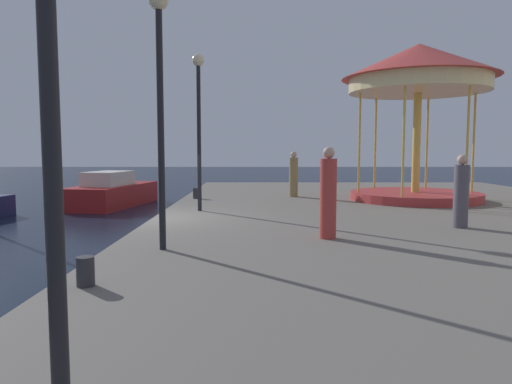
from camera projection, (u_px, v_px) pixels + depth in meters
The scene contains 11 objects.
ground_plane at pixel (154, 246), 12.73m from camera, with size 120.00×120.00×0.00m, color black.
quay_dock at pixel (437, 232), 12.69m from camera, with size 15.48×27.33×0.80m, color slate.
motorboat_red at pixel (112, 193), 21.75m from camera, with size 3.14×5.76×1.64m.
carousel at pixel (419, 83), 16.58m from camera, with size 5.42×5.42×5.57m.
lamp_post_mid_promenade at pixel (160, 76), 8.29m from camera, with size 0.36×0.36×4.64m.
lamp_post_far_end at pixel (199, 106), 13.74m from camera, with size 0.36×0.36×4.63m.
bollard_south at pixel (196, 193), 17.52m from camera, with size 0.24×0.24×0.40m, color #2D2D33.
bollard_center at pixel (86, 271), 6.25m from camera, with size 0.24×0.24×0.40m, color #2D2D33.
person_far_corner at pixel (328, 196), 9.58m from camera, with size 0.34×0.34×1.89m.
person_mid_promenade at pixel (294, 176), 18.19m from camera, with size 0.34×0.34×1.77m.
person_by_the_water at pixel (461, 194), 10.92m from camera, with size 0.34×0.34×1.72m.
Camera 1 is at (2.79, -12.54, 2.63)m, focal length 32.69 mm.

